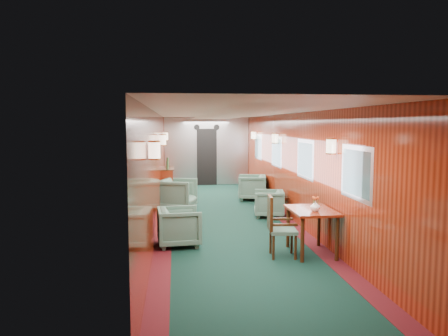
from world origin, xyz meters
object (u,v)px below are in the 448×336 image
object	(u,v)px
armchair_left_near	(179,227)
side_chair	(277,224)
armchair_right_near	(269,203)
armchair_left_far	(178,194)
armchair_right_far	(252,187)
dining_table	(312,216)
credenza	(167,185)

from	to	relation	value
armchair_left_near	side_chair	bearing A→B (deg)	-123.18
side_chair	armchair_right_near	distance (m)	3.11
side_chair	armchair_left_far	distance (m)	4.49
side_chair	armchair_right_near	size ratio (longest dim) A/B	1.46
armchair_left_near	armchair_right_far	world-z (taller)	armchair_right_far
dining_table	side_chair	bearing A→B (deg)	-171.19
armchair_left_near	armchair_right_near	bearing A→B (deg)	-48.56
credenza	armchair_right_far	bearing A→B (deg)	6.54
dining_table	credenza	world-z (taller)	credenza
credenza	armchair_left_far	xyz separation A→B (m)	(0.28, -0.91, -0.11)
side_chair	armchair_right_near	bearing A→B (deg)	85.14
armchair_left_near	armchair_left_far	world-z (taller)	armchair_left_far
armchair_left_far	armchair_right_far	distance (m)	2.42
armchair_left_far	armchair_right_far	size ratio (longest dim) A/B	1.08
armchair_left_far	armchair_right_far	bearing A→B (deg)	-42.75
dining_table	armchair_right_far	distance (m)	5.29
credenza	armchair_right_near	distance (m)	3.15
armchair_right_near	dining_table	bearing A→B (deg)	11.72
dining_table	armchair_right_near	distance (m)	2.98
dining_table	side_chair	world-z (taller)	side_chair
dining_table	armchair_left_far	xyz separation A→B (m)	(-2.18, 4.10, -0.24)
armchair_right_near	armchair_right_far	xyz separation A→B (m)	(0.01, 2.32, 0.05)
armchair_left_far	armchair_left_near	bearing A→B (deg)	-161.85
dining_table	armchair_left_near	size ratio (longest dim) A/B	1.34
armchair_right_near	armchair_right_far	size ratio (longest dim) A/B	0.87
credenza	armchair_right_far	size ratio (longest dim) A/B	1.58
side_chair	credenza	xyz separation A→B (m)	(-1.86, 5.10, -0.05)
armchair_right_near	armchair_right_far	distance (m)	2.32
credenza	armchair_left_far	distance (m)	0.95
side_chair	armchair_left_far	size ratio (longest dim) A/B	1.18
side_chair	armchair_left_near	bearing A→B (deg)	156.82
armchair_left_near	armchair_left_far	size ratio (longest dim) A/B	0.88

